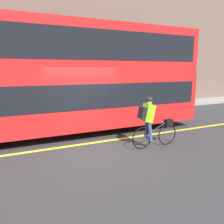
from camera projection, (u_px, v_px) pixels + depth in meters
ground_plane at (90, 146)px, 7.03m from camera, size 80.00×80.00×0.00m
road_center_line at (88, 144)px, 7.27m from camera, size 50.00×0.14×0.01m
sidewalk_curb at (57, 113)px, 12.07m from camera, size 60.00×1.97×0.14m
building_facade at (49, 29)px, 12.21m from camera, size 60.00×0.30×9.28m
bus at (49, 75)px, 7.78m from camera, size 11.52×2.47×4.03m
cyclist_on_bike at (151, 120)px, 6.76m from camera, size 1.65×0.32×1.63m
trash_bin at (159, 98)px, 14.63m from camera, size 0.49×0.49×0.85m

